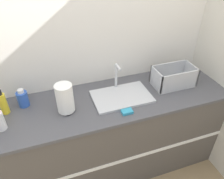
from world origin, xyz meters
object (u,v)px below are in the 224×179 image
at_px(dish_rack, 173,78).
at_px(bottle_yellow, 3,103).
at_px(paper_towel_roll, 65,98).
at_px(bottle_blue, 23,99).
at_px(sink, 121,95).

height_order(dish_rack, bottle_yellow, bottle_yellow).
relative_size(paper_towel_roll, dish_rack, 0.66).
relative_size(bottle_blue, bottle_yellow, 0.73).
height_order(paper_towel_roll, bottle_yellow, paper_towel_roll).
xyz_separation_m(dish_rack, bottle_blue, (-1.34, 0.14, -0.00)).
distance_m(dish_rack, bottle_blue, 1.35).
xyz_separation_m(sink, bottle_blue, (-0.81, 0.16, 0.05)).
height_order(dish_rack, bottle_blue, dish_rack).
bearing_deg(dish_rack, bottle_yellow, 176.63).
bearing_deg(bottle_yellow, bottle_blue, 19.76).
bearing_deg(bottle_yellow, paper_towel_roll, -16.71).
distance_m(sink, dish_rack, 0.53).
relative_size(paper_towel_roll, bottle_blue, 1.57).
xyz_separation_m(sink, dish_rack, (0.53, 0.02, 0.05)).
relative_size(sink, bottle_blue, 3.18).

